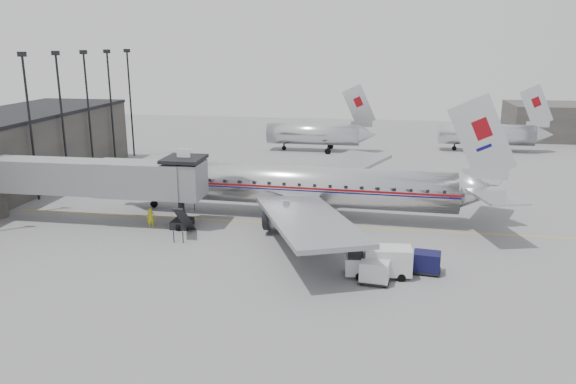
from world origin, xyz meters
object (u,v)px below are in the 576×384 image
(baggage_cart_white, at_px, (375,271))
(ramp_worker, at_px, (151,218))
(service_van, at_px, (379,261))
(baggage_cart_navy, at_px, (427,262))
(airliner, at_px, (300,186))

(baggage_cart_white, bearing_deg, ramp_worker, 163.01)
(service_van, xyz_separation_m, baggage_cart_white, (-0.29, -1.25, -0.28))
(baggage_cart_navy, height_order, baggage_cart_white, baggage_cart_white)
(service_van, height_order, baggage_cart_navy, service_van)
(airliner, bearing_deg, baggage_cart_white, -60.93)
(service_van, relative_size, baggage_cart_white, 2.12)
(ramp_worker, bearing_deg, airliner, 5.72)
(baggage_cart_navy, distance_m, ramp_worker, 24.58)
(baggage_cart_navy, height_order, ramp_worker, ramp_worker)
(service_van, distance_m, ramp_worker, 21.70)
(baggage_cart_white, bearing_deg, airliner, 123.83)
(airliner, distance_m, service_van, 15.28)
(baggage_cart_navy, relative_size, ramp_worker, 1.17)
(baggage_cart_white, bearing_deg, baggage_cart_navy, 40.33)
(airliner, bearing_deg, baggage_cart_navy, -45.29)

